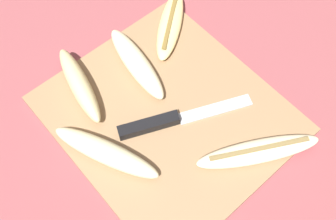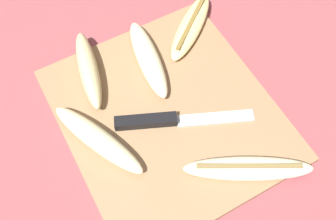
{
  "view_description": "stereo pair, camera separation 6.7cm",
  "coord_description": "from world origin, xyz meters",
  "px_view_note": "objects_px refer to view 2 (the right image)",
  "views": [
    {
      "loc": [
        0.24,
        -0.21,
        0.61
      ],
      "look_at": [
        0.0,
        0.0,
        0.02
      ],
      "focal_mm": 42.0,
      "sensor_mm": 36.0,
      "label": 1
    },
    {
      "loc": [
        0.28,
        -0.15,
        0.61
      ],
      "look_at": [
        0.0,
        0.0,
        0.02
      ],
      "focal_mm": 42.0,
      "sensor_mm": 36.0,
      "label": 2
    }
  ],
  "objects_px": {
    "knife": "(159,121)",
    "banana_pale_long": "(148,59)",
    "banana_cream_curved": "(98,139)",
    "banana_golden_short": "(191,27)",
    "banana_mellow_near": "(89,69)",
    "banana_bright_far": "(248,168)"
  },
  "relations": [
    {
      "from": "banana_bright_far",
      "to": "banana_pale_long",
      "type": "distance_m",
      "value": 0.26
    },
    {
      "from": "banana_bright_far",
      "to": "banana_cream_curved",
      "type": "bearing_deg",
      "value": -130.38
    },
    {
      "from": "banana_cream_curved",
      "to": "banana_bright_far",
      "type": "bearing_deg",
      "value": 49.62
    },
    {
      "from": "banana_mellow_near",
      "to": "banana_bright_far",
      "type": "distance_m",
      "value": 0.32
    },
    {
      "from": "banana_pale_long",
      "to": "banana_mellow_near",
      "type": "bearing_deg",
      "value": -105.19
    },
    {
      "from": "knife",
      "to": "banana_pale_long",
      "type": "xyz_separation_m",
      "value": [
        -0.12,
        0.04,
        0.01
      ]
    },
    {
      "from": "knife",
      "to": "banana_bright_far",
      "type": "xyz_separation_m",
      "value": [
        0.14,
        0.08,
        0.0
      ]
    },
    {
      "from": "banana_mellow_near",
      "to": "banana_pale_long",
      "type": "bearing_deg",
      "value": 74.81
    },
    {
      "from": "banana_mellow_near",
      "to": "banana_bright_far",
      "type": "height_order",
      "value": "banana_mellow_near"
    },
    {
      "from": "banana_bright_far",
      "to": "banana_pale_long",
      "type": "bearing_deg",
      "value": -171.03
    },
    {
      "from": "banana_golden_short",
      "to": "banana_mellow_near",
      "type": "bearing_deg",
      "value": -89.54
    },
    {
      "from": "knife",
      "to": "banana_golden_short",
      "type": "xyz_separation_m",
      "value": [
        -0.15,
        0.15,
        0.0
      ]
    },
    {
      "from": "banana_golden_short",
      "to": "banana_cream_curved",
      "type": "xyz_separation_m",
      "value": [
        0.13,
        -0.25,
        0.0
      ]
    },
    {
      "from": "knife",
      "to": "banana_pale_long",
      "type": "relative_size",
      "value": 1.25
    },
    {
      "from": "banana_cream_curved",
      "to": "banana_pale_long",
      "type": "bearing_deg",
      "value": 124.93
    },
    {
      "from": "knife",
      "to": "banana_cream_curved",
      "type": "height_order",
      "value": "banana_cream_curved"
    },
    {
      "from": "banana_mellow_near",
      "to": "banana_cream_curved",
      "type": "distance_m",
      "value": 0.14
    },
    {
      "from": "banana_golden_short",
      "to": "banana_cream_curved",
      "type": "height_order",
      "value": "banana_cream_curved"
    },
    {
      "from": "banana_mellow_near",
      "to": "banana_bright_far",
      "type": "bearing_deg",
      "value": 26.75
    },
    {
      "from": "banana_pale_long",
      "to": "knife",
      "type": "bearing_deg",
      "value": -19.14
    },
    {
      "from": "banana_bright_far",
      "to": "banana_pale_long",
      "type": "height_order",
      "value": "banana_pale_long"
    },
    {
      "from": "banana_mellow_near",
      "to": "banana_cream_curved",
      "type": "height_order",
      "value": "banana_mellow_near"
    }
  ]
}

